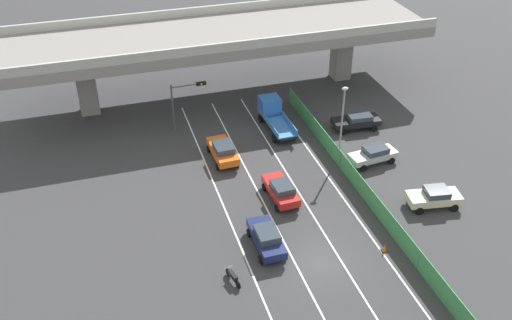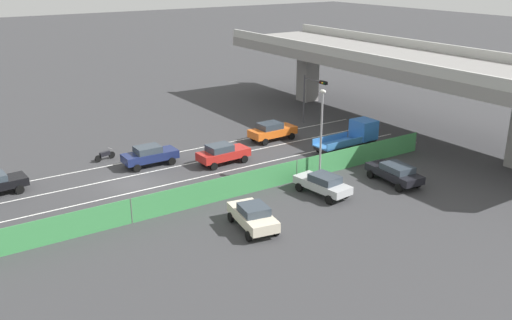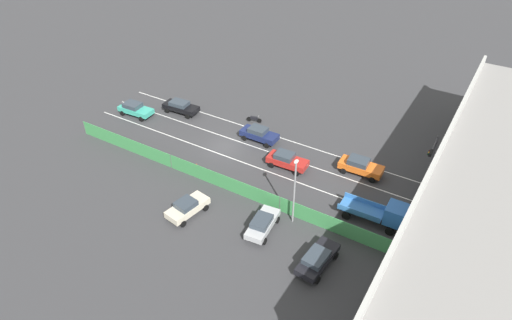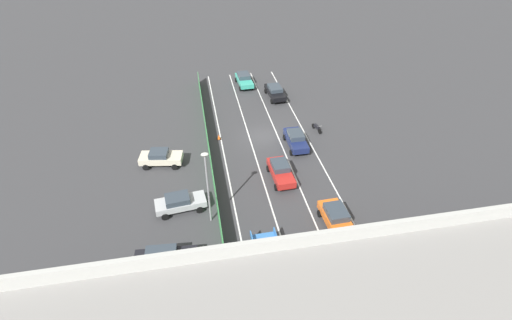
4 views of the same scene
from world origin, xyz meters
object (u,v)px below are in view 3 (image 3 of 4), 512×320
object	(u,v)px
car_taxi_teal	(135,109)
parked_sedan_dark	(317,259)
car_sedan_red	(287,160)
car_sedan_navy	(259,134)
parked_wagon_silver	(262,223)
parked_sedan_cream	(187,207)
car_sedan_black	(181,106)
flatbed_truck_blue	(385,214)
car_taxi_orange	(360,166)
traffic_cone	(197,166)
traffic_light	(432,154)
motorcycle	(254,119)
street_lamp	(295,186)

from	to	relation	value
car_taxi_teal	parked_sedan_dark	xyz separation A→B (m)	(10.82, 30.51, -0.03)
car_sedan_red	parked_sedan_dark	size ratio (longest dim) A/B	0.93
car_sedan_navy	parked_wagon_silver	xyz separation A→B (m)	(12.67, 7.91, -0.05)
parked_wagon_silver	parked_sedan_cream	bearing A→B (deg)	-76.09
car_sedan_black	parked_sedan_dark	world-z (taller)	car_sedan_black
car_sedan_red	flatbed_truck_blue	bearing A→B (deg)	74.59
car_sedan_navy	parked_sedan_cream	world-z (taller)	car_sedan_navy
car_taxi_orange	traffic_cone	world-z (taller)	car_taxi_orange
traffic_light	motorcycle	bearing A→B (deg)	-93.01
car_sedan_black	street_lamp	size ratio (longest dim) A/B	0.68
parked_sedan_dark	traffic_light	xyz separation A→B (m)	(-16.06, 4.80, 2.71)
car_taxi_orange	parked_sedan_cream	bearing A→B (deg)	-38.69
car_sedan_red	traffic_light	size ratio (longest dim) A/B	0.89
car_taxi_teal	car_sedan_red	xyz separation A→B (m)	(-0.13, 21.81, 0.02)
car_sedan_red	parked_sedan_cream	distance (m)	12.34
motorcycle	car_sedan_black	bearing A→B (deg)	-72.93
traffic_light	traffic_cone	world-z (taller)	traffic_light
car_taxi_teal	car_sedan_red	size ratio (longest dim) A/B	1.03
parked_sedan_cream	traffic_light	bearing A→B (deg)	132.68
car_sedan_red	traffic_light	xyz separation A→B (m)	(-5.11, 13.50, 2.65)
car_taxi_teal	traffic_light	distance (m)	35.80
parked_wagon_silver	car_taxi_teal	bearing A→B (deg)	-111.39
car_sedan_red	parked_wagon_silver	xyz separation A→B (m)	(9.72, 2.67, -0.05)
motorcycle	parked_sedan_cream	xyz separation A→B (m)	(17.73, 3.41, 0.45)
motorcycle	parked_wagon_silver	distance (m)	19.15
car_taxi_orange	motorcycle	bearing A→B (deg)	-101.86
flatbed_truck_blue	traffic_light	size ratio (longest dim) A/B	1.22
parked_wagon_silver	street_lamp	size ratio (longest dim) A/B	0.64
car_sedan_navy	traffic_light	xyz separation A→B (m)	(-2.16, 18.74, 2.66)
motorcycle	traffic_light	xyz separation A→B (m)	(1.13, 21.42, 3.13)
car_sedan_black	traffic_cone	bearing A→B (deg)	46.55
car_sedan_black	car_taxi_orange	distance (m)	24.41
car_taxi_teal	car_sedan_black	bearing A→B (deg)	127.49
traffic_light	traffic_cone	bearing A→B (deg)	-64.64
motorcycle	parked_sedan_cream	world-z (taller)	parked_sedan_cream
car_taxi_teal	traffic_light	world-z (taller)	traffic_light
car_taxi_orange	traffic_cone	size ratio (longest dim) A/B	7.33
car_sedan_navy	traffic_light	distance (m)	19.05
car_sedan_navy	parked_wagon_silver	world-z (taller)	car_sedan_navy
car_sedan_black	traffic_light	distance (m)	30.92
car_taxi_teal	parked_wagon_silver	bearing A→B (deg)	68.61
car_taxi_teal	street_lamp	size ratio (longest dim) A/B	0.65
flatbed_truck_blue	parked_sedan_dark	distance (m)	8.31
car_sedan_navy	car_sedan_red	xyz separation A→B (m)	(2.95, 5.24, 0.01)
motorcycle	street_lamp	bearing A→B (deg)	42.67
street_lamp	car_taxi_teal	bearing A→B (deg)	-105.05
car_sedan_navy	parked_sedan_cream	bearing A→B (deg)	2.92
car_sedan_navy	parked_sedan_cream	size ratio (longest dim) A/B	1.00
car_sedan_navy	car_sedan_red	world-z (taller)	car_sedan_red
car_sedan_black	car_sedan_navy	bearing A→B (deg)	88.00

